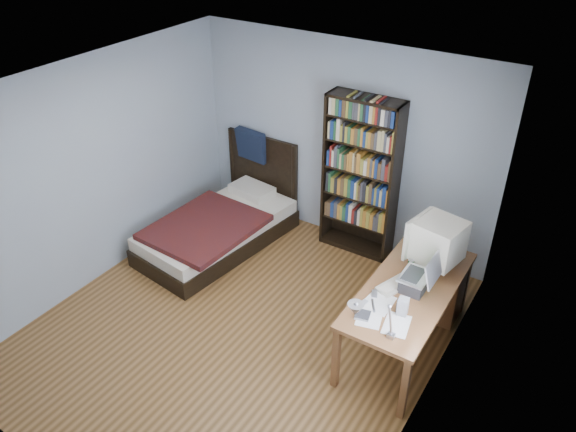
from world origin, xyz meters
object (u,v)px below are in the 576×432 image
object	(u,v)px
laptop	(417,280)
bookshelf	(360,177)
crt_monitor	(436,241)
keyboard	(396,284)
speaker	(403,307)
soda_can	(411,265)
bed	(221,224)
desk_lamp	(362,312)
desk	(424,286)

from	to	relation	value
laptop	bookshelf	bearing A→B (deg)	133.24
crt_monitor	laptop	bearing A→B (deg)	-89.46
keyboard	bookshelf	xyz separation A→B (m)	(-1.04, 1.33, 0.24)
crt_monitor	speaker	size ratio (longest dim) A/B	3.01
crt_monitor	bookshelf	bearing A→B (deg)	145.32
keyboard	soda_can	bearing A→B (deg)	107.12
bookshelf	bed	world-z (taller)	bookshelf
keyboard	bed	bearing A→B (deg)	-172.07
speaker	desk_lamp	bearing A→B (deg)	-104.00
desk	desk_lamp	world-z (taller)	desk_lamp
speaker	bed	world-z (taller)	bed
soda_can	bookshelf	xyz separation A→B (m)	(-1.06, 1.02, 0.19)
desk	desk_lamp	xyz separation A→B (m)	(-0.01, -1.56, 0.81)
speaker	desk	bearing A→B (deg)	88.30
desk	speaker	bearing A→B (deg)	-84.82
desk	bed	size ratio (longest dim) A/B	0.80
desk	crt_monitor	world-z (taller)	crt_monitor
soda_can	desk	bearing A→B (deg)	65.09
desk_lamp	bookshelf	distance (m)	2.64
desk	bookshelf	world-z (taller)	bookshelf
speaker	bookshelf	distance (m)	2.08
desk	soda_can	distance (m)	0.44
desk	laptop	size ratio (longest dim) A/B	4.31
desk	speaker	xyz separation A→B (m)	(0.08, -0.87, 0.40)
desk	bookshelf	bearing A→B (deg)	145.48
keyboard	speaker	xyz separation A→B (m)	(0.20, -0.34, 0.07)
soda_can	bookshelf	size ratio (longest dim) A/B	0.06
crt_monitor	bookshelf	xyz separation A→B (m)	(-1.21, 0.84, -0.04)
keyboard	soda_can	xyz separation A→B (m)	(0.01, 0.30, 0.04)
speaker	bed	xyz separation A→B (m)	(-2.71, 0.86, -0.56)
laptop	keyboard	bearing A→B (deg)	-168.45
bed	soda_can	bearing A→B (deg)	-4.92
keyboard	bookshelf	size ratio (longest dim) A/B	0.21
speaker	keyboard	bearing A→B (deg)	113.09
speaker	soda_can	world-z (taller)	speaker
speaker	bed	bearing A→B (deg)	155.48
crt_monitor	soda_can	size ratio (longest dim) A/B	4.66
desk_lamp	keyboard	distance (m)	1.15
bed	bookshelf	bearing A→B (deg)	28.61
crt_monitor	keyboard	xyz separation A→B (m)	(-0.17, -0.49, -0.27)
keyboard	bookshelf	world-z (taller)	bookshelf
crt_monitor	speaker	bearing A→B (deg)	-88.02
crt_monitor	keyboard	size ratio (longest dim) A/B	1.25
speaker	bed	distance (m)	2.90
keyboard	soda_can	world-z (taller)	soda_can
desk_lamp	speaker	world-z (taller)	desk_lamp
desk	laptop	bearing A→B (deg)	-83.71
speaker	bookshelf	world-z (taller)	bookshelf
desk_lamp	soda_can	size ratio (longest dim) A/B	5.64
speaker	soda_can	bearing A→B (deg)	98.92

